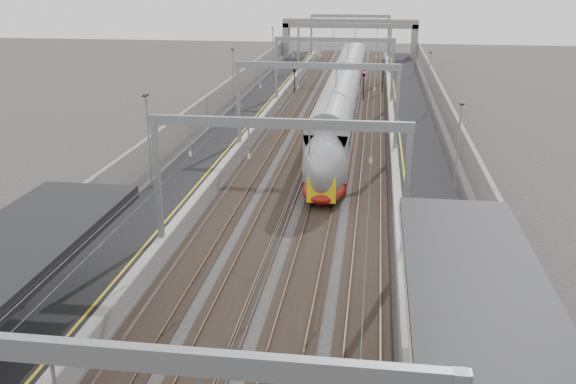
% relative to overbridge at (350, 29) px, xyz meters
% --- Properties ---
extents(platform_left, '(4.00, 120.00, 1.00)m').
position_rel_overbridge_xyz_m(platform_left, '(-8.00, -55.00, -4.81)').
color(platform_left, black).
rests_on(platform_left, ground).
extents(platform_right, '(4.00, 120.00, 1.00)m').
position_rel_overbridge_xyz_m(platform_right, '(8.00, -55.00, -4.81)').
color(platform_right, black).
rests_on(platform_right, ground).
extents(tracks, '(11.40, 140.00, 0.20)m').
position_rel_overbridge_xyz_m(tracks, '(0.00, -55.00, -5.26)').
color(tracks, black).
rests_on(tracks, ground).
extents(overhead_line, '(13.00, 140.00, 6.60)m').
position_rel_overbridge_xyz_m(overhead_line, '(0.00, -48.38, 0.83)').
color(overhead_line, gray).
rests_on(overhead_line, platform_left).
extents(overbridge, '(22.00, 2.20, 6.90)m').
position_rel_overbridge_xyz_m(overbridge, '(0.00, 0.00, 0.00)').
color(overbridge, gray).
rests_on(overbridge, ground).
extents(wall_left, '(0.30, 120.00, 3.20)m').
position_rel_overbridge_xyz_m(wall_left, '(-11.20, -55.00, -3.71)').
color(wall_left, gray).
rests_on(wall_left, ground).
extents(wall_right, '(0.30, 120.00, 3.20)m').
position_rel_overbridge_xyz_m(wall_right, '(11.20, -55.00, -3.71)').
color(wall_right, gray).
rests_on(wall_right, ground).
extents(train, '(2.89, 52.75, 4.57)m').
position_rel_overbridge_xyz_m(train, '(1.50, -45.86, -3.08)').
color(train, maroon).
rests_on(train, ground).
extents(signal_green, '(0.32, 0.32, 3.48)m').
position_rel_overbridge_xyz_m(signal_green, '(-5.20, -30.89, -2.89)').
color(signal_green, black).
rests_on(signal_green, ground).
extents(signal_red_near, '(0.32, 0.32, 3.48)m').
position_rel_overbridge_xyz_m(signal_red_near, '(3.20, -32.97, -2.89)').
color(signal_red_near, black).
rests_on(signal_red_near, ground).
extents(signal_red_far, '(0.32, 0.32, 3.48)m').
position_rel_overbridge_xyz_m(signal_red_far, '(5.40, -28.02, -2.89)').
color(signal_red_far, black).
rests_on(signal_red_far, ground).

